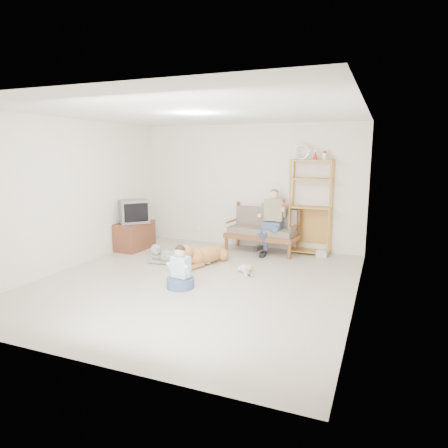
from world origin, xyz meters
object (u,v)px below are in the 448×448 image
at_px(loveseat, 263,229).
at_px(etagere, 310,206).
at_px(tv_stand, 135,236).
at_px(golden_retriever, 203,255).

xyz_separation_m(loveseat, etagere, (0.95, 0.18, 0.52)).
bearing_deg(tv_stand, loveseat, 18.22).
height_order(loveseat, tv_stand, loveseat).
xyz_separation_m(tv_stand, golden_retriever, (1.90, -0.56, -0.11)).
height_order(etagere, golden_retriever, etagere).
bearing_deg(loveseat, tv_stand, -157.32).
relative_size(etagere, golden_retriever, 1.53).
height_order(loveseat, golden_retriever, loveseat).
distance_m(loveseat, golden_retriever, 1.64).
bearing_deg(golden_retriever, etagere, 60.14).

